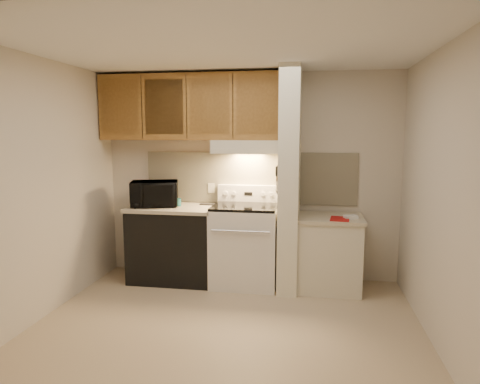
# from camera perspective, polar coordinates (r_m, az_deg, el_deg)

# --- Properties ---
(floor) EXTENTS (3.60, 3.60, 0.00)m
(floor) POSITION_cam_1_polar(r_m,az_deg,el_deg) (4.17, -1.84, -17.47)
(floor) COLOR tan
(floor) RESTS_ON ground
(ceiling) EXTENTS (3.60, 3.60, 0.00)m
(ceiling) POSITION_cam_1_polar(r_m,az_deg,el_deg) (3.83, -2.01, 18.62)
(ceiling) COLOR white
(ceiling) RESTS_ON wall_back
(wall_back) EXTENTS (3.60, 2.50, 0.02)m
(wall_back) POSITION_cam_1_polar(r_m,az_deg,el_deg) (5.27, 1.27, 2.07)
(wall_back) COLOR beige
(wall_back) RESTS_ON floor
(wall_left) EXTENTS (0.02, 3.00, 2.50)m
(wall_left) POSITION_cam_1_polar(r_m,az_deg,el_deg) (4.51, -24.94, 0.33)
(wall_left) COLOR beige
(wall_left) RESTS_ON floor
(wall_right) EXTENTS (0.02, 3.00, 2.50)m
(wall_right) POSITION_cam_1_polar(r_m,az_deg,el_deg) (3.88, 25.14, -0.81)
(wall_right) COLOR beige
(wall_right) RESTS_ON floor
(backsplash) EXTENTS (2.60, 0.02, 0.63)m
(backsplash) POSITION_cam_1_polar(r_m,az_deg,el_deg) (5.26, 1.25, 1.90)
(backsplash) COLOR beige
(backsplash) RESTS_ON wall_back
(range_body) EXTENTS (0.76, 0.65, 0.92)m
(range_body) POSITION_cam_1_polar(r_m,az_deg,el_deg) (5.08, 0.69, -7.22)
(range_body) COLOR silver
(range_body) RESTS_ON floor
(oven_window) EXTENTS (0.50, 0.01, 0.30)m
(oven_window) POSITION_cam_1_polar(r_m,az_deg,el_deg) (4.77, 0.11, -7.74)
(oven_window) COLOR black
(oven_window) RESTS_ON range_body
(oven_handle) EXTENTS (0.65, 0.02, 0.02)m
(oven_handle) POSITION_cam_1_polar(r_m,az_deg,el_deg) (4.68, 0.03, -5.27)
(oven_handle) COLOR silver
(oven_handle) RESTS_ON range_body
(cooktop) EXTENTS (0.74, 0.64, 0.03)m
(cooktop) POSITION_cam_1_polar(r_m,az_deg,el_deg) (4.98, 0.70, -1.94)
(cooktop) COLOR black
(cooktop) RESTS_ON range_body
(range_backguard) EXTENTS (0.76, 0.08, 0.20)m
(range_backguard) POSITION_cam_1_polar(r_m,az_deg,el_deg) (5.24, 1.17, -0.17)
(range_backguard) COLOR silver
(range_backguard) RESTS_ON range_body
(range_display) EXTENTS (0.10, 0.01, 0.04)m
(range_display) POSITION_cam_1_polar(r_m,az_deg,el_deg) (5.20, 1.10, -0.23)
(range_display) COLOR black
(range_display) RESTS_ON range_backguard
(range_knob_left_outer) EXTENTS (0.05, 0.02, 0.05)m
(range_knob_left_outer) POSITION_cam_1_polar(r_m,az_deg,el_deg) (5.24, -1.93, -0.17)
(range_knob_left_outer) COLOR silver
(range_knob_left_outer) RESTS_ON range_backguard
(range_knob_left_inner) EXTENTS (0.05, 0.02, 0.05)m
(range_knob_left_inner) POSITION_cam_1_polar(r_m,az_deg,el_deg) (5.22, -0.85, -0.19)
(range_knob_left_inner) COLOR silver
(range_knob_left_inner) RESTS_ON range_backguard
(range_knob_right_inner) EXTENTS (0.05, 0.02, 0.05)m
(range_knob_right_inner) POSITION_cam_1_polar(r_m,az_deg,el_deg) (5.17, 3.07, -0.28)
(range_knob_right_inner) COLOR silver
(range_knob_right_inner) RESTS_ON range_backguard
(range_knob_right_outer) EXTENTS (0.05, 0.02, 0.05)m
(range_knob_right_outer) POSITION_cam_1_polar(r_m,az_deg,el_deg) (5.16, 4.18, -0.31)
(range_knob_right_outer) COLOR silver
(range_knob_right_outer) RESTS_ON range_backguard
(dishwasher_front) EXTENTS (1.00, 0.63, 0.87)m
(dishwasher_front) POSITION_cam_1_polar(r_m,az_deg,el_deg) (5.30, -8.82, -6.96)
(dishwasher_front) COLOR black
(dishwasher_front) RESTS_ON floor
(left_countertop) EXTENTS (1.04, 0.67, 0.04)m
(left_countertop) POSITION_cam_1_polar(r_m,az_deg,el_deg) (5.20, -8.92, -2.11)
(left_countertop) COLOR #B8AC90
(left_countertop) RESTS_ON dishwasher_front
(spoon_rest) EXTENTS (0.22, 0.09, 0.01)m
(spoon_rest) POSITION_cam_1_polar(r_m,az_deg,el_deg) (5.24, -4.21, -1.65)
(spoon_rest) COLOR black
(spoon_rest) RESTS_ON left_countertop
(teal_jar) EXTENTS (0.09, 0.09, 0.09)m
(teal_jar) POSITION_cam_1_polar(r_m,az_deg,el_deg) (5.20, -8.30, -1.36)
(teal_jar) COLOR #206669
(teal_jar) RESTS_ON left_countertop
(outlet) EXTENTS (0.08, 0.01, 0.12)m
(outlet) POSITION_cam_1_polar(r_m,az_deg,el_deg) (5.35, -3.86, 0.53)
(outlet) COLOR beige
(outlet) RESTS_ON backsplash
(microwave) EXTENTS (0.63, 0.51, 0.30)m
(microwave) POSITION_cam_1_polar(r_m,az_deg,el_deg) (5.23, -11.32, -0.22)
(microwave) COLOR black
(microwave) RESTS_ON left_countertop
(partition_pillar) EXTENTS (0.22, 0.70, 2.50)m
(partition_pillar) POSITION_cam_1_polar(r_m,az_deg,el_deg) (4.88, 6.63, 1.54)
(partition_pillar) COLOR beige
(partition_pillar) RESTS_ON floor
(pillar_trim) EXTENTS (0.01, 0.70, 0.04)m
(pillar_trim) POSITION_cam_1_polar(r_m,az_deg,el_deg) (4.88, 5.28, 2.16)
(pillar_trim) COLOR olive
(pillar_trim) RESTS_ON partition_pillar
(knife_strip) EXTENTS (0.02, 0.42, 0.04)m
(knife_strip) POSITION_cam_1_polar(r_m,az_deg,el_deg) (4.83, 5.17, 2.33)
(knife_strip) COLOR black
(knife_strip) RESTS_ON partition_pillar
(knife_blade_a) EXTENTS (0.01, 0.03, 0.16)m
(knife_blade_a) POSITION_cam_1_polar(r_m,az_deg,el_deg) (4.68, 4.86, 0.93)
(knife_blade_a) COLOR silver
(knife_blade_a) RESTS_ON knife_strip
(knife_handle_a) EXTENTS (0.02, 0.02, 0.10)m
(knife_handle_a) POSITION_cam_1_polar(r_m,az_deg,el_deg) (4.66, 4.87, 2.75)
(knife_handle_a) COLOR black
(knife_handle_a) RESTS_ON knife_strip
(knife_blade_b) EXTENTS (0.01, 0.04, 0.18)m
(knife_blade_b) POSITION_cam_1_polar(r_m,az_deg,el_deg) (4.75, 4.92, 0.91)
(knife_blade_b) COLOR silver
(knife_blade_b) RESTS_ON knife_strip
(knife_handle_b) EXTENTS (0.02, 0.02, 0.10)m
(knife_handle_b) POSITION_cam_1_polar(r_m,az_deg,el_deg) (4.75, 4.96, 2.85)
(knife_handle_b) COLOR black
(knife_handle_b) RESTS_ON knife_strip
(knife_blade_c) EXTENTS (0.01, 0.04, 0.20)m
(knife_blade_c) POSITION_cam_1_polar(r_m,az_deg,el_deg) (4.85, 5.01, 0.93)
(knife_blade_c) COLOR silver
(knife_blade_c) RESTS_ON knife_strip
(knife_handle_c) EXTENTS (0.02, 0.02, 0.10)m
(knife_handle_c) POSITION_cam_1_polar(r_m,az_deg,el_deg) (4.83, 5.04, 2.94)
(knife_handle_c) COLOR black
(knife_handle_c) RESTS_ON knife_strip
(knife_blade_d) EXTENTS (0.01, 0.04, 0.16)m
(knife_blade_d) POSITION_cam_1_polar(r_m,az_deg,el_deg) (4.91, 5.08, 1.26)
(knife_blade_d) COLOR silver
(knife_blade_d) RESTS_ON knife_strip
(knife_handle_d) EXTENTS (0.02, 0.02, 0.10)m
(knife_handle_d) POSITION_cam_1_polar(r_m,az_deg,el_deg) (4.91, 5.10, 3.01)
(knife_handle_d) COLOR black
(knife_handle_d) RESTS_ON knife_strip
(knife_blade_e) EXTENTS (0.01, 0.04, 0.18)m
(knife_blade_e) POSITION_cam_1_polar(r_m,az_deg,el_deg) (4.99, 5.14, 1.24)
(knife_blade_e) COLOR silver
(knife_blade_e) RESTS_ON knife_strip
(knife_handle_e) EXTENTS (0.02, 0.02, 0.10)m
(knife_handle_e) POSITION_cam_1_polar(r_m,az_deg,el_deg) (4.98, 5.16, 3.08)
(knife_handle_e) COLOR black
(knife_handle_e) RESTS_ON knife_strip
(oven_mitt) EXTENTS (0.03, 0.11, 0.26)m
(oven_mitt) POSITION_cam_1_polar(r_m,az_deg,el_deg) (5.06, 5.23, 1.53)
(oven_mitt) COLOR slate
(oven_mitt) RESTS_ON partition_pillar
(right_cab_base) EXTENTS (0.70, 0.60, 0.81)m
(right_cab_base) POSITION_cam_1_polar(r_m,az_deg,el_deg) (5.04, 11.75, -8.16)
(right_cab_base) COLOR beige
(right_cab_base) RESTS_ON floor
(right_countertop) EXTENTS (0.74, 0.64, 0.04)m
(right_countertop) POSITION_cam_1_polar(r_m,az_deg,el_deg) (4.94, 11.89, -3.42)
(right_countertop) COLOR #B8AC90
(right_countertop) RESTS_ON right_cab_base
(red_folder) EXTENTS (0.23, 0.29, 0.01)m
(red_folder) POSITION_cam_1_polar(r_m,az_deg,el_deg) (4.80, 13.17, -3.51)
(red_folder) COLOR maroon
(red_folder) RESTS_ON right_countertop
(white_box) EXTENTS (0.16, 0.13, 0.04)m
(white_box) POSITION_cam_1_polar(r_m,az_deg,el_deg) (4.85, 14.55, -3.25)
(white_box) COLOR white
(white_box) RESTS_ON right_countertop
(range_hood) EXTENTS (0.78, 0.44, 0.15)m
(range_hood) POSITION_cam_1_polar(r_m,az_deg,el_deg) (5.03, 0.93, 6.07)
(range_hood) COLOR beige
(range_hood) RESTS_ON upper_cabinets
(hood_lip) EXTENTS (0.78, 0.04, 0.06)m
(hood_lip) POSITION_cam_1_polar(r_m,az_deg,el_deg) (4.82, 0.56, 5.46)
(hood_lip) COLOR beige
(hood_lip) RESTS_ON range_hood
(upper_cabinets) EXTENTS (2.18, 0.33, 0.77)m
(upper_cabinets) POSITION_cam_1_polar(r_m,az_deg,el_deg) (5.23, -6.64, 11.14)
(upper_cabinets) COLOR olive
(upper_cabinets) RESTS_ON wall_back
(cab_door_a) EXTENTS (0.46, 0.01, 0.63)m
(cab_door_a) POSITION_cam_1_polar(r_m,az_deg,el_deg) (5.36, -15.70, 10.82)
(cab_door_a) COLOR olive
(cab_door_a) RESTS_ON upper_cabinets
(cab_gap_a) EXTENTS (0.01, 0.01, 0.73)m
(cab_gap_a) POSITION_cam_1_polar(r_m,az_deg,el_deg) (5.25, -12.96, 10.98)
(cab_gap_a) COLOR black
(cab_gap_a) RESTS_ON upper_cabinets
(cab_door_b) EXTENTS (0.46, 0.01, 0.63)m
(cab_door_b) POSITION_cam_1_polar(r_m,az_deg,el_deg) (5.16, -10.10, 11.11)
(cab_door_b) COLOR olive
(cab_door_b) RESTS_ON upper_cabinets
(cab_gap_b) EXTENTS (0.01, 0.01, 0.73)m
(cab_gap_b) POSITION_cam_1_polar(r_m,az_deg,el_deg) (5.07, -7.14, 11.23)
(cab_gap_b) COLOR black
(cab_gap_b) RESTS_ON upper_cabinets
(cab_door_c) EXTENTS (0.46, 0.01, 0.63)m
(cab_door_c) POSITION_cam_1_polar(r_m,az_deg,el_deg) (5.00, -4.09, 11.31)
(cab_door_c) COLOR olive
(cab_door_c) RESTS_ON upper_cabinets
(cab_gap_c) EXTENTS (0.01, 0.01, 0.73)m
(cab_gap_c) POSITION_cam_1_polar(r_m,az_deg,el_deg) (4.95, -0.96, 11.37)
(cab_gap_c) COLOR black
(cab_gap_c) RESTS_ON upper_cabinets
(cab_door_d) EXTENTS (0.46, 0.01, 0.63)m
(cab_door_d) POSITION_cam_1_polar(r_m,az_deg,el_deg) (4.91, 2.24, 11.39)
(cab_door_d) COLOR olive
(cab_door_d) RESTS_ON upper_cabinets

